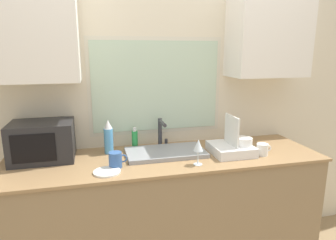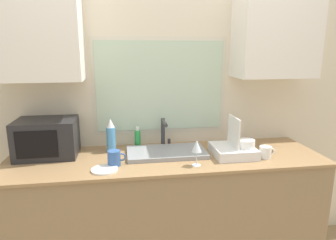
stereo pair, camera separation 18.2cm
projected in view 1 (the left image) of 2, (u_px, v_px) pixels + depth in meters
The scene contains 12 objects.
countertop at pixel (166, 214), 2.30m from camera, with size 2.29×0.68×0.94m.
wall_back at pixel (157, 87), 2.38m from camera, with size 6.00×0.38×2.60m.
sink_basin at pixel (166, 152), 2.23m from camera, with size 0.58×0.32×0.03m.
faucet at pixel (161, 131), 2.35m from camera, with size 0.08×0.19×0.23m.
microwave at pixel (42, 141), 2.09m from camera, with size 0.42×0.32×0.27m.
dish_rack at pixel (232, 147), 2.23m from camera, with size 0.29×0.30×0.29m.
spray_bottle at pixel (108, 137), 2.23m from camera, with size 0.07×0.07×0.26m.
soap_bottle at pixel (135, 139), 2.35m from camera, with size 0.05×0.05×0.17m.
mug_near_sink at pixel (116, 160), 1.97m from camera, with size 0.12×0.09×0.10m.
wine_glass at pixel (198, 146), 2.00m from camera, with size 0.07×0.07×0.18m.
mug_by_rack at pixel (262, 149), 2.21m from camera, with size 0.12×0.08×0.09m.
small_plate at pixel (107, 172), 1.89m from camera, with size 0.17×0.17×0.01m.
Camera 1 is at (-0.48, -1.69, 1.70)m, focal length 32.00 mm.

